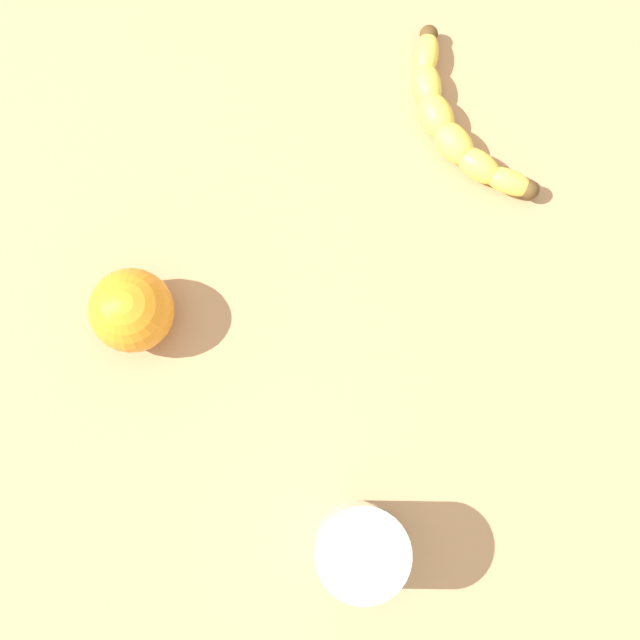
% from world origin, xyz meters
% --- Properties ---
extents(wooden_tabletop, '(1.20, 1.20, 0.03)m').
position_xyz_m(wooden_tabletop, '(0.00, 0.00, 0.01)').
color(wooden_tabletop, tan).
rests_on(wooden_tabletop, ground).
extents(banana, '(0.07, 0.21, 0.03)m').
position_xyz_m(banana, '(0.16, 0.16, 0.05)').
color(banana, yellow).
rests_on(banana, wooden_tabletop).
extents(smoothie_glass, '(0.08, 0.08, 0.10)m').
position_xyz_m(smoothie_glass, '(-0.12, -0.16, 0.08)').
color(smoothie_glass, silver).
rests_on(smoothie_glass, wooden_tabletop).
extents(orange_fruit, '(0.08, 0.08, 0.08)m').
position_xyz_m(orange_fruit, '(-0.21, 0.13, 0.07)').
color(orange_fruit, orange).
rests_on(orange_fruit, wooden_tabletop).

